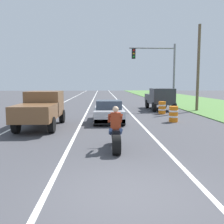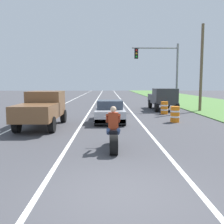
# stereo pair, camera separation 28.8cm
# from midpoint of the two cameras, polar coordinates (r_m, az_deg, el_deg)

# --- Properties ---
(ground_plane) EXTENTS (160.00, 160.00, 0.00)m
(ground_plane) POSITION_cam_midpoint_polar(r_m,az_deg,el_deg) (5.92, 3.09, -17.92)
(ground_plane) COLOR #424247
(lane_stripe_left_solid) EXTENTS (0.14, 120.00, 0.01)m
(lane_stripe_left_solid) POSITION_cam_midpoint_polar(r_m,az_deg,el_deg) (25.98, -12.16, 0.91)
(lane_stripe_left_solid) COLOR white
(lane_stripe_left_solid) RESTS_ON ground
(lane_stripe_right_solid) EXTENTS (0.14, 120.00, 0.01)m
(lane_stripe_right_solid) POSITION_cam_midpoint_polar(r_m,az_deg,el_deg) (25.59, 3.88, 0.95)
(lane_stripe_right_solid) COLOR white
(lane_stripe_right_solid) RESTS_ON ground
(lane_stripe_centre_dashed) EXTENTS (0.14, 120.00, 0.01)m
(lane_stripe_centre_dashed) POSITION_cam_midpoint_polar(r_m,az_deg,el_deg) (25.53, -4.20, 0.94)
(lane_stripe_centre_dashed) COLOR white
(lane_stripe_centre_dashed) RESTS_ON ground
(motorcycle_with_rider) EXTENTS (0.70, 2.21, 1.62)m
(motorcycle_with_rider) POSITION_cam_midpoint_polar(r_m,az_deg,el_deg) (9.31, 1.18, -5.01)
(motorcycle_with_rider) COLOR black
(motorcycle_with_rider) RESTS_ON ground
(sports_car_silver) EXTENTS (1.84, 4.30, 1.37)m
(sports_car_silver) POSITION_cam_midpoint_polar(r_m,az_deg,el_deg) (16.27, 0.03, 0.04)
(sports_car_silver) COLOR #B7B7BC
(sports_car_silver) RESTS_ON ground
(pickup_truck_left_lane_brown) EXTENTS (2.02, 4.80, 1.98)m
(pickup_truck_left_lane_brown) POSITION_cam_midpoint_polar(r_m,az_deg,el_deg) (14.63, -14.79, 0.99)
(pickup_truck_left_lane_brown) COLOR brown
(pickup_truck_left_lane_brown) RESTS_ON ground
(pickup_truck_right_shoulder_dark_grey) EXTENTS (2.02, 4.80, 1.98)m
(pickup_truck_right_shoulder_dark_grey) POSITION_cam_midpoint_polar(r_m,az_deg,el_deg) (24.03, 11.56, 3.12)
(pickup_truck_right_shoulder_dark_grey) COLOR #2D3035
(pickup_truck_right_shoulder_dark_grey) RESTS_ON ground
(traffic_light_mast_near) EXTENTS (4.24, 0.34, 6.00)m
(traffic_light_mast_near) POSITION_cam_midpoint_polar(r_m,az_deg,el_deg) (24.04, 11.71, 9.95)
(traffic_light_mast_near) COLOR gray
(traffic_light_mast_near) RESTS_ON ground
(utility_pole_roadside) EXTENTS (0.24, 0.24, 7.46)m
(utility_pole_roadside) POSITION_cam_midpoint_polar(r_m,az_deg,el_deg) (23.65, 19.66, 9.19)
(utility_pole_roadside) COLOR brown
(utility_pole_roadside) RESTS_ON ground
(construction_barrel_nearest) EXTENTS (0.58, 0.58, 1.00)m
(construction_barrel_nearest) POSITION_cam_midpoint_polar(r_m,az_deg,el_deg) (16.55, 14.36, -0.49)
(construction_barrel_nearest) COLOR orange
(construction_barrel_nearest) RESTS_ON ground
(construction_barrel_mid) EXTENTS (0.58, 0.58, 1.00)m
(construction_barrel_mid) POSITION_cam_midpoint_polar(r_m,az_deg,el_deg) (20.69, 12.00, 0.92)
(construction_barrel_mid) COLOR orange
(construction_barrel_mid) RESTS_ON ground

